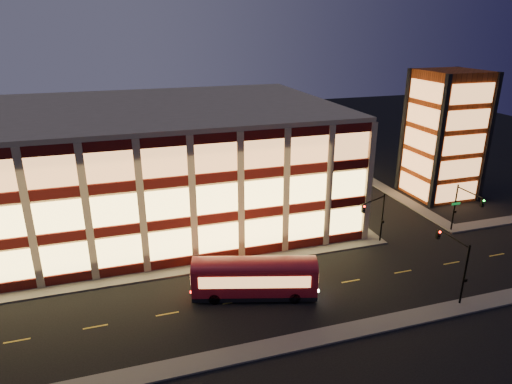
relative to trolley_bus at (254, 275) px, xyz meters
name	(u,v)px	position (x,y,z in m)	size (l,w,h in m)	color
ground	(180,276)	(-6.16, 5.54, -2.14)	(200.00, 200.00, 0.00)	black
sidewalk_office_south	(148,275)	(-9.16, 6.54, -2.07)	(54.00, 2.00, 0.15)	#514F4C
sidewalk_office_east	(317,195)	(16.84, 22.54, -2.07)	(2.00, 30.00, 0.15)	#514F4C
sidewalk_tower_south	(492,223)	(33.84, 6.54, -2.07)	(14.00, 2.00, 0.15)	#514F4C
sidewalk_tower_west	(382,187)	(27.84, 22.54, -2.07)	(2.00, 30.00, 0.15)	#514F4C
sidewalk_near	(206,361)	(-6.16, -7.46, -2.07)	(100.00, 2.00, 0.15)	#514F4C
office_building	(133,164)	(-9.07, 22.45, 5.11)	(50.45, 30.45, 14.50)	tan
stair_tower	(444,135)	(33.79, 17.49, 6.85)	(8.60, 8.60, 18.00)	#8C3814
traffic_signal_far	(376,212)	(16.05, 5.78, 1.97)	(3.79, 1.87, 6.00)	black
traffic_signal_right	(464,204)	(27.34, 4.92, 1.96)	(1.20, 4.37, 6.00)	black
traffic_signal_near	(455,256)	(17.34, -5.49, 1.99)	(0.32, 4.45, 6.00)	black
trolley_bus	(254,275)	(0.00, 0.00, 0.00)	(11.74, 5.96, 3.86)	maroon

